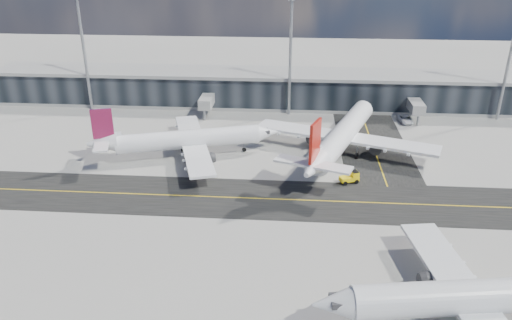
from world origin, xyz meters
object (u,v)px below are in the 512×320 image
object	(u,v)px
airliner_redtail	(342,135)
service_van	(405,119)
airliner_af	(186,140)
airliner_near	(487,297)
baggage_tug	(351,177)

from	to	relation	value
airliner_redtail	service_van	size ratio (longest dim) A/B	7.35
airliner_af	airliner_near	bearing A→B (deg)	27.34
airliner_af	airliner_near	distance (m)	61.43
airliner_redtail	service_van	world-z (taller)	airliner_redtail
airliner_af	baggage_tug	distance (m)	32.95
baggage_tug	airliner_redtail	bearing A→B (deg)	161.90
baggage_tug	airliner_near	bearing A→B (deg)	-3.30
airliner_redtail	service_van	distance (m)	26.60
airliner_af	baggage_tug	world-z (taller)	airliner_af
airliner_near	service_van	bearing A→B (deg)	-12.34
airliner_near	baggage_tug	distance (m)	36.73
airliner_af	baggage_tug	xyz separation A→B (m)	(31.57, -9.10, -2.61)
baggage_tug	service_van	world-z (taller)	baggage_tug
airliner_redtail	airliner_near	distance (m)	48.66
airliner_near	service_van	world-z (taller)	airliner_near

